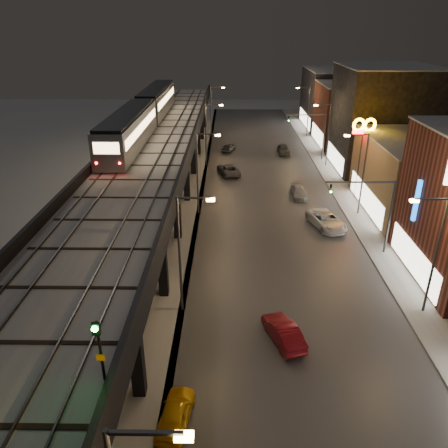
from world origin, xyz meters
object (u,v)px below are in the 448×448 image
object	(u,v)px
subway_train	(145,113)
car_far_white	(228,147)
rail_signal	(98,341)
car_near_white	(283,332)
car_onc_dark	(326,221)
car_mid_silver	(229,170)
car_onc_white	(299,193)
car_onc_red	(284,150)
car_taxi	(176,413)

from	to	relation	value
subway_train	car_far_white	xyz separation A→B (m)	(11.03, 12.11, -7.86)
rail_signal	car_far_white	distance (m)	58.36
rail_signal	car_near_white	distance (m)	15.58
car_onc_dark	car_far_white	bearing A→B (deg)	92.98
car_near_white	car_onc_dark	xyz separation A→B (m)	(6.38, 17.83, 0.05)
rail_signal	car_far_white	world-z (taller)	rail_signal
car_mid_silver	car_onc_white	world-z (taller)	car_mid_silver
subway_train	rail_signal	bearing A→B (deg)	-82.00
car_near_white	car_far_white	world-z (taller)	car_near_white
car_onc_white	car_onc_red	size ratio (longest dim) A/B	0.94
car_onc_dark	car_onc_red	distance (m)	27.63
car_near_white	car_far_white	xyz separation A→B (m)	(-3.82, 47.20, -0.04)
car_onc_white	car_onc_dark	bearing A→B (deg)	-81.95
car_near_white	car_onc_red	size ratio (longest dim) A/B	0.97
car_mid_silver	car_far_white	xyz separation A→B (m)	(-0.07, 12.14, -0.04)
car_far_white	car_onc_white	xyz separation A→B (m)	(8.63, -20.79, -0.06)
subway_train	car_near_white	world-z (taller)	subway_train
subway_train	car_taxi	world-z (taller)	subway_train
car_mid_silver	car_onc_dark	xyz separation A→B (m)	(10.14, -17.24, 0.06)
car_near_white	car_onc_red	world-z (taller)	car_onc_red
car_far_white	car_onc_dark	bearing A→B (deg)	124.37
car_onc_dark	car_onc_white	size ratio (longest dim) A/B	1.31
car_onc_red	car_onc_dark	bearing A→B (deg)	-89.44
rail_signal	car_far_white	xyz separation A→B (m)	(4.63, 57.63, -7.96)
rail_signal	car_onc_white	size ratio (longest dim) A/B	0.68
car_onc_white	car_near_white	bearing A→B (deg)	-102.65
car_far_white	car_onc_white	distance (m)	22.51
car_mid_silver	car_onc_white	xyz separation A→B (m)	(8.56, -8.65, -0.10)
car_taxi	car_far_white	bearing A→B (deg)	-85.20
car_near_white	car_mid_silver	world-z (taller)	car_near_white
rail_signal	car_mid_silver	xyz separation A→B (m)	(4.70, 45.49, -7.92)
car_taxi	car_far_white	size ratio (longest dim) A/B	0.98
car_taxi	car_onc_white	distance (m)	34.87
car_near_white	car_onc_dark	world-z (taller)	car_onc_dark
car_near_white	car_onc_red	bearing A→B (deg)	-114.84
car_near_white	car_onc_dark	size ratio (longest dim) A/B	0.79
rail_signal	car_onc_dark	xyz separation A→B (m)	(14.84, 28.25, -7.86)
car_onc_dark	car_near_white	bearing A→B (deg)	-125.88
car_mid_silver	car_far_white	size ratio (longest dim) A/B	1.30
rail_signal	car_taxi	bearing A→B (deg)	61.42
car_taxi	car_near_white	xyz separation A→B (m)	(6.38, 6.61, 0.06)
car_mid_silver	rail_signal	bearing A→B (deg)	67.34
car_taxi	car_mid_silver	bearing A→B (deg)	-86.08
car_mid_silver	car_far_white	world-z (taller)	car_mid_silver
car_near_white	car_far_white	distance (m)	47.36
subway_train	car_onc_dark	bearing A→B (deg)	-39.10
car_near_white	car_onc_white	bearing A→B (deg)	-118.80
car_far_white	car_onc_dark	size ratio (longest dim) A/B	0.71
car_near_white	car_far_white	bearing A→B (deg)	-103.85
car_onc_red	car_onc_white	bearing A→B (deg)	-92.94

